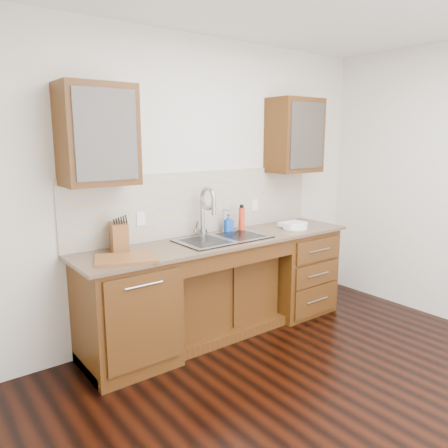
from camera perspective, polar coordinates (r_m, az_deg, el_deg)
ground at (r=3.38m, az=15.73°, el=-22.55°), size 4.00×3.50×0.10m
wall_back at (r=4.16m, az=-3.34°, el=4.91°), size 4.00×0.10×2.70m
base_cabinet_left at (r=3.63m, az=-12.68°, el=-11.19°), size 0.70×0.62×0.88m
base_cabinet_center at (r=4.18m, az=-1.09°, el=-9.18°), size 1.20×0.44×0.70m
base_cabinet_right at (r=4.68m, az=9.05°, el=-5.89°), size 0.70×0.62×0.88m
countertop at (r=3.94m, az=-0.22°, el=-2.16°), size 2.70×0.65×0.03m
backsplash at (r=4.13m, az=-2.85°, el=2.84°), size 2.70×0.02×0.59m
sink at (r=3.94m, az=-0.09°, el=-3.19°), size 0.84×0.46×0.19m
faucet at (r=4.03m, az=-2.86°, el=1.25°), size 0.04×0.04×0.40m
filter_tap at (r=4.19m, az=-0.11°, el=0.55°), size 0.02×0.02×0.24m
upper_cabinet_left at (r=3.45m, az=-16.21°, el=11.10°), size 0.55×0.34×0.75m
upper_cabinet_right at (r=4.65m, az=9.19°, el=11.32°), size 0.55×0.34×0.75m
outlet_left at (r=3.81m, az=-10.82°, el=0.64°), size 0.08×0.01×0.12m
outlet_right at (r=4.53m, az=4.07°, el=2.48°), size 0.08×0.01×0.12m
soap_bottle at (r=4.20m, az=0.54°, el=0.12°), size 0.09×0.09×0.17m
water_bottle at (r=4.25m, az=2.32°, el=0.61°), size 0.07×0.07×0.23m
plate at (r=4.42m, az=9.27°, el=-0.52°), size 0.26×0.26×0.01m
dish_towel at (r=4.47m, az=8.93°, el=-0.01°), size 0.26×0.19×0.04m
knife_block at (r=3.60m, az=-13.55°, el=-1.64°), size 0.17×0.23×0.23m
cutting_board at (r=3.34m, az=-12.66°, el=-4.42°), size 0.54×0.46×0.02m
cup_left_a at (r=3.41m, az=-18.14°, el=10.04°), size 0.13×0.13×0.09m
cup_left_b at (r=3.50m, az=-14.36°, el=10.39°), size 0.14×0.14×0.10m
cup_right_a at (r=4.58m, az=8.40°, el=10.70°), size 0.15×0.15×0.10m
cup_right_b at (r=4.74m, az=10.31°, el=10.64°), size 0.12×0.12×0.09m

